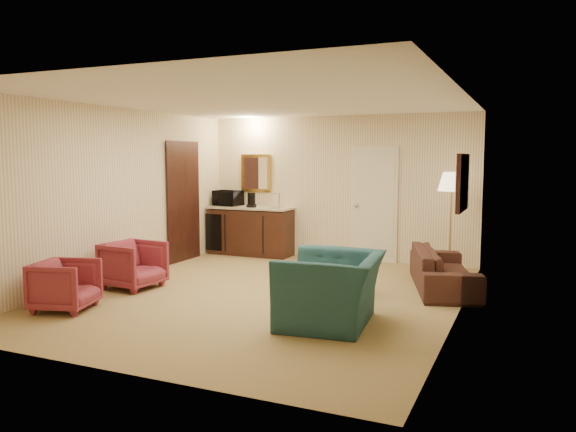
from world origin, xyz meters
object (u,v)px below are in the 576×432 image
sofa (444,262)px  rose_chair_far (65,283)px  floor_lamp (451,223)px  coffee_table (333,276)px  waste_bin (280,249)px  teal_armchair (331,277)px  wetbar_cabinet (251,231)px  rose_chair_near (133,262)px  microwave (228,196)px  coffee_maker (251,200)px

sofa → rose_chair_far: sofa is taller
sofa → rose_chair_far: size_ratio=2.88×
floor_lamp → coffee_table: bearing=-122.7°
waste_bin → teal_armchair: bearing=-57.7°
wetbar_cabinet → rose_chair_near: 3.13m
rose_chair_far → microwave: (-0.25, 4.42, 0.76)m
rose_chair_far → coffee_table: rose_chair_far is taller
wetbar_cabinet → floor_lamp: 3.77m
teal_armchair → waste_bin: bearing=-153.7°
coffee_table → rose_chair_far: bearing=-142.4°
wetbar_cabinet → teal_armchair: size_ratio=1.35×
teal_armchair → rose_chair_near: teal_armchair is taller
teal_armchair → coffee_table: 1.42m
wetbar_cabinet → sofa: bearing=-20.5°
rose_chair_far → floor_lamp: (3.98, 4.07, 0.48)m
teal_armchair → rose_chair_near: bearing=-105.1°
sofa → teal_armchair: size_ratio=1.61×
wetbar_cabinet → rose_chair_far: size_ratio=2.42×
wetbar_cabinet → coffee_table: bearing=-43.2°
rose_chair_near → waste_bin: 3.19m
microwave → coffee_maker: (0.59, -0.14, -0.04)m
waste_bin → coffee_table: bearing=-51.1°
wetbar_cabinet → microwave: size_ratio=3.09×
teal_armchair → rose_chair_far: bearing=-82.3°
waste_bin → wetbar_cabinet: bearing=173.9°
sofa → floor_lamp: 1.18m
floor_lamp → coffee_maker: 3.66m
wetbar_cabinet → floor_lamp: floor_lamp is taller
coffee_table → wetbar_cabinet: bearing=136.8°
rose_chair_far → waste_bin: rose_chair_far is taller
teal_armchair → coffee_maker: 4.52m
rose_chair_near → rose_chair_far: bearing=-175.6°
teal_armchair → rose_chair_far: (-3.15, -0.76, -0.19)m
sofa → rose_chair_near: size_ratio=2.64×
coffee_table → microwave: (-2.96, 2.33, 0.85)m
rose_chair_near → rose_chair_far: 1.27m
rose_chair_far → microwave: size_ratio=1.28×
floor_lamp → waste_bin: floor_lamp is taller
microwave → teal_armchair: bearing=-37.4°
teal_armchair → coffee_maker: size_ratio=4.39×
rose_chair_near → floor_lamp: 4.89m
teal_armchair → microwave: bearing=-143.1°
rose_chair_far → sofa: bearing=-69.5°
rose_chair_near → waste_bin: rose_chair_near is taller
microwave → coffee_maker: bearing=-4.1°
rose_chair_near → sofa: bearing=-62.8°
wetbar_cabinet → coffee_maker: (0.09, -0.12, 0.60)m
microwave → floor_lamp: bearing=5.0°
rose_chair_near → microwave: microwave is taller
teal_armchair → rose_chair_far: teal_armchair is taller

